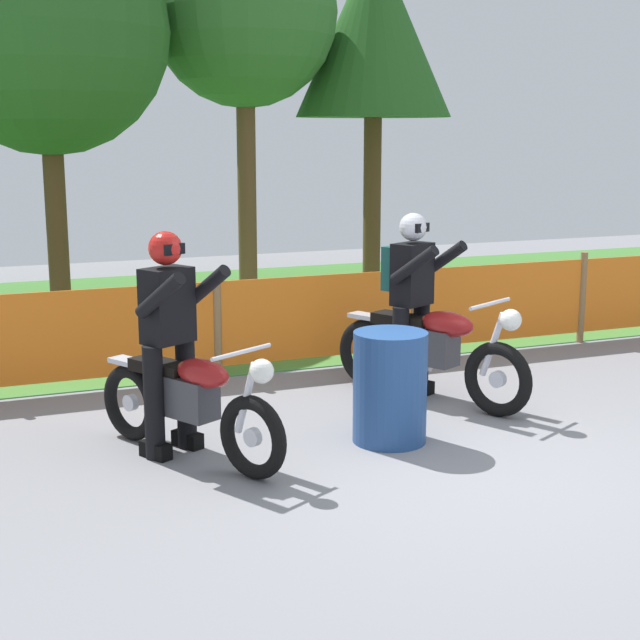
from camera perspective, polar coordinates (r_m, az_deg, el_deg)
name	(u,v)px	position (r m, az deg, el deg)	size (l,w,h in m)	color
ground	(479,469)	(6.94, 9.72, -9.01)	(24.00, 24.00, 0.02)	gray
grass_verge	(227,309)	(12.82, -5.74, 0.68)	(24.00, 6.92, 0.01)	#427A33
barrier_fence	(320,317)	(9.49, -0.01, 0.20)	(10.90, 0.08, 1.05)	olive
tree_near_left	(46,32)	(12.98, -16.46, 16.59)	(3.17, 3.17, 5.25)	brown
tree_near_right	(244,14)	(14.11, -4.67, 18.19)	(2.71, 2.71, 5.44)	brown
tree_rightmost	(374,30)	(14.89, 3.33, 17.36)	(2.42, 2.42, 5.30)	brown
motorcycle_lead	(189,401)	(6.96, -8.05, -4.94)	(1.04, 1.75, 0.92)	black
motorcycle_trailing	(431,349)	(8.41, 6.80, -1.80)	(1.07, 1.91, 0.99)	black
rider_lead	(170,335)	(6.98, -9.21, -0.92)	(0.71, 0.72, 1.69)	black
rider_trailing	(411,295)	(8.44, 5.61, 1.56)	(0.70, 0.78, 1.69)	black
spare_drum	(390,387)	(7.29, 4.31, -4.13)	(0.58, 0.58, 0.88)	navy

